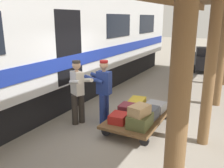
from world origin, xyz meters
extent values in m
plane|color=gray|center=(0.00, 0.00, 0.00)|extent=(60.00, 60.00, 0.00)
cylinder|color=brown|center=(-1.96, -2.81, 1.70)|extent=(0.24, 0.24, 3.40)
cylinder|color=brown|center=(-1.96, 0.00, 1.70)|extent=(0.24, 0.24, 3.40)
cylinder|color=brown|center=(-1.96, 2.81, 1.70)|extent=(0.24, 0.24, 3.40)
cube|color=silver|center=(3.20, 0.00, 2.35)|extent=(3.00, 17.27, 2.90)
cube|color=black|center=(3.20, 0.00, 0.45)|extent=(2.55, 16.41, 0.90)
cube|color=navy|center=(1.69, 0.00, 1.55)|extent=(0.03, 16.93, 0.36)
cube|color=black|center=(1.69, -6.05, 2.45)|extent=(0.02, 1.90, 0.84)
cube|color=black|center=(1.69, -3.02, 2.45)|extent=(0.02, 1.90, 0.84)
cube|color=black|center=(1.75, 0.00, 1.95)|extent=(0.12, 1.10, 2.00)
cube|color=brown|center=(-0.35, -0.07, 0.27)|extent=(1.22, 2.05, 0.07)
cylinder|color=black|center=(-0.84, 0.75, 0.12)|extent=(0.23, 0.05, 0.23)
cylinder|color=black|center=(0.14, 0.75, 0.12)|extent=(0.23, 0.05, 0.23)
cylinder|color=black|center=(-0.84, -0.89, 0.12)|extent=(0.23, 0.05, 0.23)
cylinder|color=black|center=(0.14, -0.89, 0.12)|extent=(0.23, 0.05, 0.23)
cube|color=#4C515B|center=(-0.63, -0.07, 0.45)|extent=(0.45, 0.47, 0.30)
cube|color=brown|center=(-0.63, 0.49, 0.45)|extent=(0.47, 0.60, 0.30)
cube|color=#9EA0A5|center=(-0.63, -0.63, 0.41)|extent=(0.51, 0.50, 0.23)
cube|color=gold|center=(-0.08, -0.63, 0.42)|extent=(0.48, 0.69, 0.24)
cube|color=maroon|center=(-0.08, -0.07, 0.43)|extent=(0.46, 0.46, 0.26)
cube|color=#AD231E|center=(-0.08, 0.49, 0.40)|extent=(0.42, 0.48, 0.21)
cube|color=tan|center=(-0.62, 0.51, 0.71)|extent=(0.44, 0.54, 0.22)
cylinder|color=navy|center=(0.54, 0.02, 0.41)|extent=(0.16, 0.16, 0.82)
cylinder|color=navy|center=(0.54, 0.22, 0.41)|extent=(0.16, 0.16, 0.82)
cube|color=navy|center=(0.54, 0.12, 1.12)|extent=(0.37, 0.23, 0.60)
cylinder|color=tan|center=(0.54, 0.12, 1.45)|extent=(0.09, 0.09, 0.06)
sphere|color=tan|center=(0.54, 0.12, 1.59)|extent=(0.22, 0.22, 0.22)
cylinder|color=#A51919|center=(0.54, 0.12, 1.67)|extent=(0.21, 0.21, 0.06)
cylinder|color=navy|center=(0.77, -0.03, 1.22)|extent=(0.53, 0.12, 0.21)
cylinder|color=navy|center=(0.75, 0.29, 1.22)|extent=(0.53, 0.12, 0.21)
cylinder|color=#332D28|center=(1.18, 0.57, 0.41)|extent=(0.16, 0.16, 0.82)
cylinder|color=#332D28|center=(1.09, 0.39, 0.41)|extent=(0.16, 0.16, 0.82)
cube|color=silver|center=(1.13, 0.48, 1.12)|extent=(0.42, 0.36, 0.60)
cylinder|color=tan|center=(1.13, 0.48, 1.45)|extent=(0.09, 0.09, 0.06)
sphere|color=tan|center=(1.13, 0.48, 1.59)|extent=(0.22, 0.22, 0.22)
cylinder|color=#332D28|center=(1.13, 0.48, 1.67)|extent=(0.21, 0.21, 0.06)
cylinder|color=silver|center=(1.01, 0.72, 1.22)|extent=(0.52, 0.33, 0.21)
cylinder|color=silver|center=(0.87, 0.43, 1.22)|extent=(0.52, 0.33, 0.21)
cube|color=black|center=(-0.90, -7.97, 0.55)|extent=(1.47, 1.91, 0.70)
cube|color=black|center=(-0.90, -7.62, 1.05)|extent=(1.04, 0.89, 0.50)
cylinder|color=black|center=(-1.35, -7.37, 0.20)|extent=(0.12, 0.40, 0.40)
cylinder|color=black|center=(-0.45, -7.37, 0.20)|extent=(0.12, 0.40, 0.40)
cylinder|color=black|center=(-1.35, -8.57, 0.20)|extent=(0.12, 0.40, 0.40)
cylinder|color=black|center=(-0.45, -8.57, 0.20)|extent=(0.12, 0.40, 0.40)
camera|label=1|loc=(-2.50, 5.32, 2.74)|focal=38.73mm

